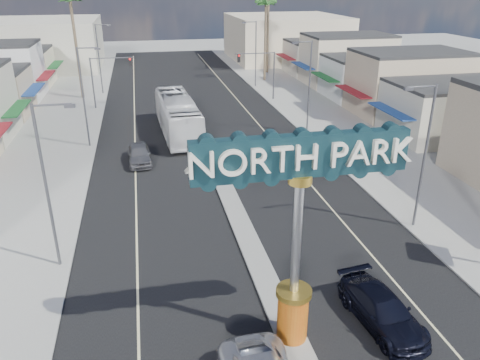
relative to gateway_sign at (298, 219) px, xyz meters
name	(u,v)px	position (x,y,z in m)	size (l,w,h in m)	color
ground	(203,139)	(0.00, 28.02, -5.93)	(160.00, 160.00, 0.00)	gray
road	(203,139)	(0.00, 28.02, -5.92)	(20.00, 120.00, 0.01)	black
median_island	(236,213)	(0.00, 12.02, -5.85)	(1.30, 30.00, 0.16)	gray
sidewalk_left	(51,149)	(-14.00, 28.02, -5.87)	(8.00, 120.00, 0.12)	gray
sidewalk_right	(338,130)	(14.00, 28.02, -5.87)	(8.00, 120.00, 0.12)	gray
storefront_row_right	(373,74)	(24.00, 41.02, -2.93)	(12.00, 42.00, 6.00)	#B7B29E
backdrop_far_left	(39,44)	(-22.00, 73.02, -1.93)	(20.00, 20.00, 8.00)	#B7B29E
backdrop_far_right	(285,38)	(22.00, 73.02, -1.93)	(20.00, 20.00, 8.00)	beige
gateway_sign	(298,219)	(0.00, 0.00, 0.00)	(8.20, 1.50, 9.15)	#CC430F
traffic_signal_left	(108,72)	(-9.18, 42.02, -1.65)	(5.09, 0.45, 6.00)	#47474C
traffic_signal_right	(260,67)	(9.18, 42.02, -1.65)	(5.09, 0.45, 6.00)	#47474C
streetlight_l_near	(49,180)	(-10.43, 8.02, -0.86)	(2.03, 0.22, 9.00)	#47474C
streetlight_l_mid	(85,93)	(-10.43, 28.02, -0.86)	(2.03, 0.22, 9.00)	#47474C
streetlight_l_far	(100,55)	(-10.43, 50.02, -0.86)	(2.03, 0.22, 9.00)	#47474C
streetlight_r_near	(423,151)	(10.43, 8.02, -0.86)	(2.03, 0.22, 9.00)	#47474C
streetlight_r_mid	(308,83)	(10.43, 28.02, -0.86)	(2.03, 0.22, 9.00)	#47474C
streetlight_r_far	(255,51)	(10.43, 50.02, -0.86)	(2.03, 0.22, 9.00)	#47474C
palm_left_far	(71,4)	(-13.00, 48.02, 5.57)	(2.60, 2.60, 13.10)	brown
palm_right_mid	(266,7)	(13.00, 54.02, 4.67)	(2.60, 2.60, 12.10)	brown
suv_right	(382,310)	(4.26, 0.12, -5.18)	(2.11, 5.19, 1.50)	black
car_parked_left	(139,154)	(-6.11, 22.85, -5.14)	(1.87, 4.65, 1.58)	#5C5B60
city_bus	(178,116)	(-2.17, 30.22, -4.06)	(3.14, 13.43, 3.74)	white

